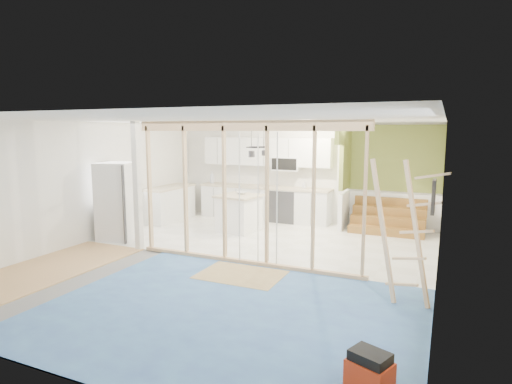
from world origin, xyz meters
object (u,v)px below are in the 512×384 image
at_px(fridge, 118,202).
at_px(ladder, 404,232).
at_px(island, 239,214).
at_px(toolbox, 370,371).

distance_m(fridge, ladder, 6.21).
bearing_deg(ladder, island, 165.87).
distance_m(fridge, toolbox, 6.96).
xyz_separation_m(fridge, island, (2.12, 1.75, -0.42)).
height_order(toolbox, ladder, ladder).
height_order(island, toolbox, island).
bearing_deg(fridge, toolbox, -44.36).
xyz_separation_m(fridge, toolbox, (6.04, -3.39, -0.68)).
relative_size(island, ladder, 0.51).
height_order(fridge, toolbox, fridge).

